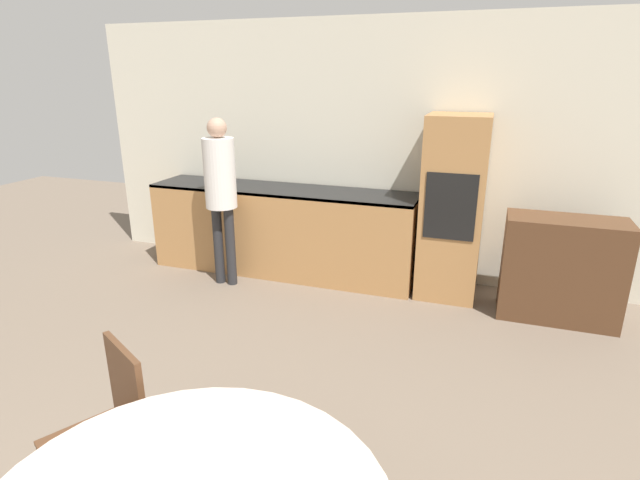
# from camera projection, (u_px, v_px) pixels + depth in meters

# --- Properties ---
(wall_back) EXTENTS (6.67, 0.05, 2.60)m
(wall_back) POSITION_uv_depth(u_px,v_px,m) (390.00, 153.00, 5.06)
(wall_back) COLOR beige
(wall_back) RESTS_ON ground_plane
(kitchen_counter) EXTENTS (2.85, 0.60, 0.93)m
(kitchen_counter) POSITION_uv_depth(u_px,v_px,m) (282.00, 229.00, 5.34)
(kitchen_counter) COLOR #AD7A47
(kitchen_counter) RESTS_ON ground_plane
(oven_unit) EXTENTS (0.56, 0.59, 1.72)m
(oven_unit) POSITION_uv_depth(u_px,v_px,m) (452.00, 208.00, 4.68)
(oven_unit) COLOR #AD7A47
(oven_unit) RESTS_ON ground_plane
(sideboard) EXTENTS (0.97, 0.45, 0.91)m
(sideboard) POSITION_uv_depth(u_px,v_px,m) (561.00, 269.00, 4.31)
(sideboard) COLOR #51331E
(sideboard) RESTS_ON ground_plane
(chair_far_left) EXTENTS (0.54, 0.54, 0.88)m
(chair_far_left) POSITION_uv_depth(u_px,v_px,m) (111.00, 426.00, 2.34)
(chair_far_left) COLOR #51331E
(chair_far_left) RESTS_ON ground_plane
(person_standing) EXTENTS (0.31, 0.31, 1.68)m
(person_standing) POSITION_uv_depth(u_px,v_px,m) (220.00, 184.00, 4.85)
(person_standing) COLOR #262628
(person_standing) RESTS_ON ground_plane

